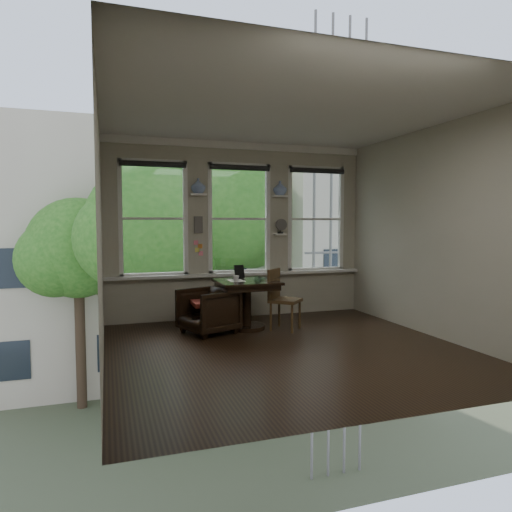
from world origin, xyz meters
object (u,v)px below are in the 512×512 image
object	(u,v)px
laptop	(271,279)
mug	(236,279)
armchair_left	(208,311)
side_chair_right	(285,300)
table	(247,305)

from	to	relation	value
laptop	mug	bearing A→B (deg)	-179.62
armchair_left	laptop	distance (m)	1.08
side_chair_right	laptop	distance (m)	0.40
laptop	mug	world-z (taller)	mug
table	side_chair_right	xyz separation A→B (m)	(0.55, -0.24, 0.09)
table	laptop	distance (m)	0.54
laptop	table	bearing A→B (deg)	167.62
table	laptop	xyz separation A→B (m)	(0.37, -0.06, 0.39)
laptop	side_chair_right	bearing A→B (deg)	-49.55
table	mug	size ratio (longest dim) A/B	8.98
armchair_left	side_chair_right	xyz separation A→B (m)	(1.17, -0.14, 0.13)
armchair_left	mug	world-z (taller)	mug
mug	laptop	bearing A→B (deg)	3.95
armchair_left	mug	size ratio (longest dim) A/B	7.33
laptop	mug	size ratio (longest dim) A/B	3.60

